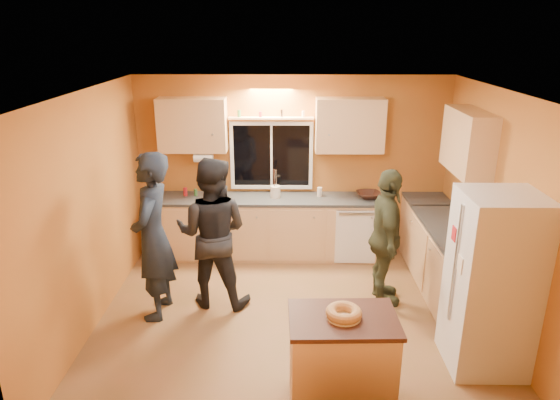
{
  "coord_description": "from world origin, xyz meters",
  "views": [
    {
      "loc": [
        -0.1,
        -5.08,
        3.23
      ],
      "look_at": [
        -0.16,
        0.4,
        1.32
      ],
      "focal_mm": 32.0,
      "sensor_mm": 36.0,
      "label": 1
    }
  ],
  "objects_px": {
    "island": "(341,361)",
    "person_center": "(212,233)",
    "person_right": "(386,238)",
    "person_left": "(153,237)",
    "refrigerator": "(492,283)"
  },
  "relations": [
    {
      "from": "island",
      "to": "person_right",
      "type": "height_order",
      "value": "person_right"
    },
    {
      "from": "person_left",
      "to": "person_right",
      "type": "bearing_deg",
      "value": 98.48
    },
    {
      "from": "refrigerator",
      "to": "person_left",
      "type": "xyz_separation_m",
      "value": [
        -3.48,
        0.88,
        0.08
      ]
    },
    {
      "from": "island",
      "to": "person_center",
      "type": "distance_m",
      "value": 2.27
    },
    {
      "from": "person_left",
      "to": "person_center",
      "type": "xyz_separation_m",
      "value": [
        0.63,
        0.27,
        -0.06
      ]
    },
    {
      "from": "person_left",
      "to": "person_center",
      "type": "relative_size",
      "value": 1.07
    },
    {
      "from": "island",
      "to": "person_left",
      "type": "relative_size",
      "value": 0.48
    },
    {
      "from": "refrigerator",
      "to": "island",
      "type": "xyz_separation_m",
      "value": [
        -1.49,
        -0.61,
        -0.44
      ]
    },
    {
      "from": "person_left",
      "to": "person_right",
      "type": "distance_m",
      "value": 2.72
    },
    {
      "from": "island",
      "to": "person_center",
      "type": "xyz_separation_m",
      "value": [
        -1.36,
        1.76,
        0.46
      ]
    },
    {
      "from": "refrigerator",
      "to": "island",
      "type": "height_order",
      "value": "refrigerator"
    },
    {
      "from": "refrigerator",
      "to": "person_left",
      "type": "bearing_deg",
      "value": 165.73
    },
    {
      "from": "island",
      "to": "person_right",
      "type": "xyz_separation_m",
      "value": [
        0.71,
        1.81,
        0.39
      ]
    },
    {
      "from": "refrigerator",
      "to": "person_center",
      "type": "bearing_deg",
      "value": 157.97
    },
    {
      "from": "refrigerator",
      "to": "person_left",
      "type": "distance_m",
      "value": 3.59
    }
  ]
}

